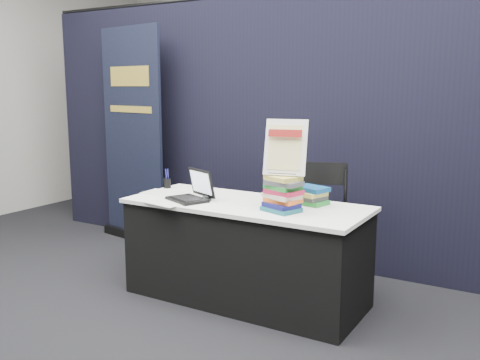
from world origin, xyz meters
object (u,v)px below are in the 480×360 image
at_px(pullup_banner, 133,148).
at_px(laptop, 190,193).
at_px(display_table, 246,251).
at_px(book_stack_tall, 283,194).
at_px(book_stack_short, 310,195).
at_px(info_sign, 285,148).
at_px(stacking_chair, 309,223).

bearing_deg(pullup_banner, laptop, -23.92).
xyz_separation_m(display_table, book_stack_tall, (0.36, -0.11, 0.50)).
distance_m(display_table, book_stack_short, 0.64).
height_order(laptop, book_stack_tall, book_stack_tall).
relative_size(laptop, book_stack_tall, 1.36).
relative_size(laptop, info_sign, 0.91).
bearing_deg(stacking_chair, laptop, -166.37).
height_order(display_table, book_stack_tall, book_stack_tall).
relative_size(laptop, book_stack_short, 1.39).
bearing_deg(book_stack_tall, info_sign, 90.00).
xyz_separation_m(laptop, book_stack_short, (0.83, 0.34, 0.01)).
bearing_deg(info_sign, stacking_chair, 77.33).
distance_m(book_stack_short, pullup_banner, 2.32).
bearing_deg(book_stack_short, stacking_chair, 112.23).
bearing_deg(display_table, pullup_banner, 156.26).
bearing_deg(info_sign, book_stack_tall, -103.49).
xyz_separation_m(book_stack_tall, stacking_chair, (-0.01, 0.48, -0.31)).
bearing_deg(stacking_chair, book_stack_short, -88.03).
bearing_deg(book_stack_short, pullup_banner, 165.08).
xyz_separation_m(info_sign, pullup_banner, (-2.17, 0.87, -0.21)).
height_order(info_sign, stacking_chair, info_sign).
xyz_separation_m(display_table, pullup_banner, (-1.81, 0.80, 0.59)).
bearing_deg(pullup_banner, info_sign, -12.38).
relative_size(info_sign, stacking_chair, 0.39).
distance_m(book_stack_tall, book_stack_short, 0.32).
distance_m(book_stack_tall, pullup_banner, 2.35).
height_order(laptop, stacking_chair, stacking_chair).
relative_size(book_stack_tall, stacking_chair, 0.26).
height_order(laptop, info_sign, info_sign).
bearing_deg(display_table, book_stack_tall, -16.79).
xyz_separation_m(book_stack_tall, info_sign, (-0.00, 0.03, 0.31)).
xyz_separation_m(book_stack_short, stacking_chair, (-0.07, 0.17, -0.25)).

